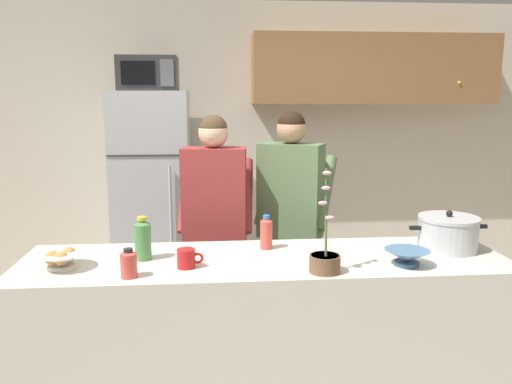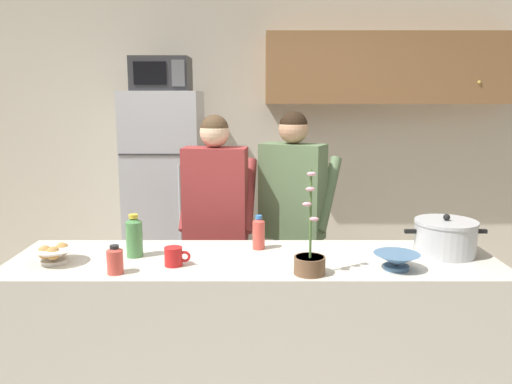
{
  "view_description": "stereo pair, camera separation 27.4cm",
  "coord_description": "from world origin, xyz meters",
  "px_view_note": "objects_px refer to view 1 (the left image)",
  "views": [
    {
      "loc": [
        -0.26,
        -2.57,
        1.76
      ],
      "look_at": [
        0.0,
        0.55,
        1.17
      ],
      "focal_mm": 36.0,
      "sensor_mm": 36.0,
      "label": 1
    },
    {
      "loc": [
        0.01,
        -2.58,
        1.76
      ],
      "look_at": [
        0.0,
        0.55,
        1.17
      ],
      "focal_mm": 36.0,
      "sensor_mm": 36.0,
      "label": 2
    }
  ],
  "objects_px": {
    "bottle_near_edge": "(143,239)",
    "potted_orchid": "(325,259)",
    "microwave": "(148,74)",
    "empty_bowl": "(407,256)",
    "cooking_pot": "(448,233)",
    "bottle_mid_counter": "(129,263)",
    "bread_bowl": "(61,259)",
    "refrigerator": "(153,197)",
    "coffee_mug": "(187,258)",
    "bottle_far_corner": "(266,232)",
    "person_by_sink": "(291,204)",
    "person_near_pot": "(215,209)"
  },
  "relations": [
    {
      "from": "microwave",
      "to": "refrigerator",
      "type": "bearing_deg",
      "value": 90.07
    },
    {
      "from": "bread_bowl",
      "to": "potted_orchid",
      "type": "bearing_deg",
      "value": -7.01
    },
    {
      "from": "bottle_near_edge",
      "to": "bottle_far_corner",
      "type": "distance_m",
      "value": 0.67
    },
    {
      "from": "refrigerator",
      "to": "coffee_mug",
      "type": "height_order",
      "value": "refrigerator"
    },
    {
      "from": "microwave",
      "to": "coffee_mug",
      "type": "distance_m",
      "value": 2.21
    },
    {
      "from": "empty_bowl",
      "to": "bottle_mid_counter",
      "type": "relative_size",
      "value": 1.61
    },
    {
      "from": "bottle_far_corner",
      "to": "potted_orchid",
      "type": "bearing_deg",
      "value": -59.45
    },
    {
      "from": "refrigerator",
      "to": "bottle_far_corner",
      "type": "relative_size",
      "value": 9.39
    },
    {
      "from": "refrigerator",
      "to": "bottle_far_corner",
      "type": "xyz_separation_m",
      "value": [
        0.81,
        -1.68,
        0.12
      ]
    },
    {
      "from": "person_near_pot",
      "to": "empty_bowl",
      "type": "bearing_deg",
      "value": -44.16
    },
    {
      "from": "person_near_pot",
      "to": "cooking_pot",
      "type": "height_order",
      "value": "person_near_pot"
    },
    {
      "from": "refrigerator",
      "to": "potted_orchid",
      "type": "bearing_deg",
      "value": -63.34
    },
    {
      "from": "microwave",
      "to": "coffee_mug",
      "type": "xyz_separation_m",
      "value": [
        0.38,
        -1.95,
        -0.97
      ]
    },
    {
      "from": "microwave",
      "to": "bottle_near_edge",
      "type": "relative_size",
      "value": 2.1
    },
    {
      "from": "refrigerator",
      "to": "empty_bowl",
      "type": "distance_m",
      "value": 2.51
    },
    {
      "from": "person_near_pot",
      "to": "microwave",
      "type": "bearing_deg",
      "value": 116.09
    },
    {
      "from": "refrigerator",
      "to": "bottle_mid_counter",
      "type": "xyz_separation_m",
      "value": [
        0.12,
        -2.08,
        0.09
      ]
    },
    {
      "from": "bread_bowl",
      "to": "bottle_far_corner",
      "type": "xyz_separation_m",
      "value": [
        1.04,
        0.25,
        0.04
      ]
    },
    {
      "from": "bottle_far_corner",
      "to": "potted_orchid",
      "type": "height_order",
      "value": "potted_orchid"
    },
    {
      "from": "microwave",
      "to": "empty_bowl",
      "type": "distance_m",
      "value": 2.67
    },
    {
      "from": "microwave",
      "to": "person_by_sink",
      "type": "distance_m",
      "value": 1.71
    },
    {
      "from": "person_by_sink",
      "to": "bread_bowl",
      "type": "height_order",
      "value": "person_by_sink"
    },
    {
      "from": "empty_bowl",
      "to": "bottle_near_edge",
      "type": "bearing_deg",
      "value": 171.19
    },
    {
      "from": "empty_bowl",
      "to": "potted_orchid",
      "type": "height_order",
      "value": "potted_orchid"
    },
    {
      "from": "coffee_mug",
      "to": "empty_bowl",
      "type": "xyz_separation_m",
      "value": [
        1.1,
        -0.06,
        -0.0
      ]
    },
    {
      "from": "microwave",
      "to": "person_near_pot",
      "type": "xyz_separation_m",
      "value": [
        0.53,
        -1.08,
        -0.91
      ]
    },
    {
      "from": "person_near_pot",
      "to": "cooking_pot",
      "type": "xyz_separation_m",
      "value": [
        1.28,
        -0.68,
        -0.01
      ]
    },
    {
      "from": "person_near_pot",
      "to": "person_by_sink",
      "type": "height_order",
      "value": "person_by_sink"
    },
    {
      "from": "cooking_pot",
      "to": "empty_bowl",
      "type": "distance_m",
      "value": 0.41
    },
    {
      "from": "empty_bowl",
      "to": "bottle_mid_counter",
      "type": "xyz_separation_m",
      "value": [
        -1.36,
        -0.06,
        0.02
      ]
    },
    {
      "from": "bread_bowl",
      "to": "potted_orchid",
      "type": "distance_m",
      "value": 1.29
    },
    {
      "from": "bottle_near_edge",
      "to": "potted_orchid",
      "type": "xyz_separation_m",
      "value": [
        0.9,
        -0.27,
        -0.04
      ]
    },
    {
      "from": "potted_orchid",
      "to": "bottle_far_corner",
      "type": "bearing_deg",
      "value": 120.55
    },
    {
      "from": "cooking_pot",
      "to": "bottle_far_corner",
      "type": "xyz_separation_m",
      "value": [
        -1.0,
        0.1,
        -0.0
      ]
    },
    {
      "from": "microwave",
      "to": "coffee_mug",
      "type": "bearing_deg",
      "value": -78.85
    },
    {
      "from": "bread_bowl",
      "to": "potted_orchid",
      "type": "relative_size",
      "value": 0.48
    },
    {
      "from": "bread_bowl",
      "to": "microwave",
      "type": "bearing_deg",
      "value": 83.11
    },
    {
      "from": "bottle_far_corner",
      "to": "bread_bowl",
      "type": "bearing_deg",
      "value": -166.45
    },
    {
      "from": "microwave",
      "to": "bottle_near_edge",
      "type": "xyz_separation_m",
      "value": [
        0.15,
        -1.8,
        -0.91
      ]
    },
    {
      "from": "cooking_pot",
      "to": "empty_bowl",
      "type": "relative_size",
      "value": 1.95
    },
    {
      "from": "bottle_near_edge",
      "to": "bottle_mid_counter",
      "type": "distance_m",
      "value": 0.27
    },
    {
      "from": "person_by_sink",
      "to": "bottle_far_corner",
      "type": "bearing_deg",
      "value": -110.14
    },
    {
      "from": "cooking_pot",
      "to": "bread_bowl",
      "type": "xyz_separation_m",
      "value": [
        -2.04,
        -0.15,
        -0.04
      ]
    },
    {
      "from": "refrigerator",
      "to": "bottle_near_edge",
      "type": "height_order",
      "value": "refrigerator"
    },
    {
      "from": "coffee_mug",
      "to": "bottle_far_corner",
      "type": "relative_size",
      "value": 0.68
    },
    {
      "from": "person_by_sink",
      "to": "microwave",
      "type": "bearing_deg",
      "value": 135.62
    },
    {
      "from": "bread_bowl",
      "to": "bottle_near_edge",
      "type": "bearing_deg",
      "value": 16.54
    },
    {
      "from": "cooking_pot",
      "to": "person_near_pot",
      "type": "bearing_deg",
      "value": 151.87
    },
    {
      "from": "person_by_sink",
      "to": "potted_orchid",
      "type": "height_order",
      "value": "person_by_sink"
    },
    {
      "from": "coffee_mug",
      "to": "bottle_near_edge",
      "type": "height_order",
      "value": "bottle_near_edge"
    }
  ]
}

